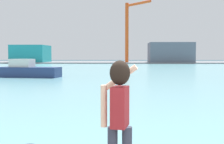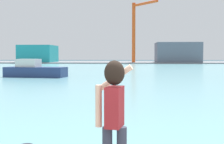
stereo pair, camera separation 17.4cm
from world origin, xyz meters
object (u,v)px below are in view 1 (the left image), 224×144
at_px(person_photographer, 119,109).
at_px(port_crane, 129,27).
at_px(boat_moored, 28,70).
at_px(warehouse_left, 31,54).
at_px(warehouse_right, 170,52).

distance_m(person_photographer, port_crane, 83.57).
distance_m(person_photographer, boat_moored, 29.53).
relative_size(warehouse_left, warehouse_right, 0.87).
xyz_separation_m(warehouse_left, warehouse_right, (42.72, -1.32, 0.35)).
relative_size(person_photographer, warehouse_right, 0.13).
height_order(boat_moored, warehouse_left, warehouse_left).
xyz_separation_m(warehouse_left, port_crane, (30.22, -4.76, 7.73)).
bearing_deg(warehouse_left, person_photographer, -72.35).
xyz_separation_m(warehouse_right, port_crane, (-12.50, -3.44, 7.38)).
bearing_deg(warehouse_left, warehouse_right, -1.77).
relative_size(warehouse_right, port_crane, 0.75).
height_order(warehouse_right, port_crane, port_crane).
bearing_deg(boat_moored, port_crane, 86.92).
height_order(boat_moored, port_crane, port_crane).
relative_size(warehouse_left, port_crane, 0.65).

